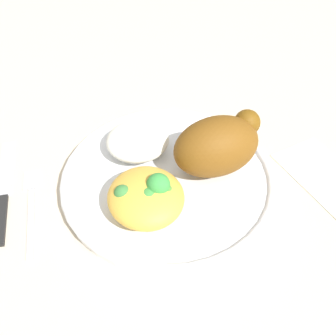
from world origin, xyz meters
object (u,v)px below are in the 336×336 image
at_px(mac_cheese_with_broccoli, 147,196).
at_px(roasted_chicken, 218,145).
at_px(rice_pile, 138,140).
at_px(napkin, 326,176).
at_px(fork, 31,204).
at_px(plate, 168,178).
at_px(knife, 3,196).

bearing_deg(mac_cheese_with_broccoli, roasted_chicken, 16.74).
height_order(roasted_chicken, mac_cheese_with_broccoli, roasted_chicken).
relative_size(rice_pile, napkin, 0.63).
height_order(fork, napkin, fork).
xyz_separation_m(roasted_chicken, napkin, (0.15, -0.06, -0.06)).
distance_m(mac_cheese_with_broccoli, fork, 0.16).
relative_size(mac_cheese_with_broccoli, fork, 0.68).
height_order(roasted_chicken, napkin, roasted_chicken).
height_order(plate, knife, plate).
distance_m(rice_pile, mac_cheese_with_broccoli, 0.11).
distance_m(plate, roasted_chicken, 0.08).
distance_m(roasted_chicken, fork, 0.26).
bearing_deg(roasted_chicken, knife, 166.68).
xyz_separation_m(rice_pile, fork, (-0.16, -0.03, -0.04)).
height_order(plate, roasted_chicken, roasted_chicken).
xyz_separation_m(mac_cheese_with_broccoli, knife, (-0.17, 0.10, -0.04)).
bearing_deg(knife, napkin, -15.91).
bearing_deg(mac_cheese_with_broccoli, fork, 152.03).
height_order(roasted_chicken, knife, roasted_chicken).
height_order(plate, fork, plate).
xyz_separation_m(mac_cheese_with_broccoli, fork, (-0.14, 0.07, -0.04)).
bearing_deg(rice_pile, plate, -68.48).
xyz_separation_m(rice_pile, napkin, (0.23, -0.13, -0.04)).
relative_size(roasted_chicken, mac_cheese_with_broccoli, 1.27).
bearing_deg(fork, rice_pile, 10.72).
bearing_deg(rice_pile, mac_cheese_with_broccoli, -101.62).
bearing_deg(roasted_chicken, fork, 170.72).
bearing_deg(roasted_chicken, plate, 169.73).
height_order(rice_pile, napkin, rice_pile).
xyz_separation_m(plate, rice_pile, (-0.02, 0.06, 0.03)).
xyz_separation_m(roasted_chicken, rice_pile, (-0.09, 0.07, -0.02)).
relative_size(roasted_chicken, fork, 0.87).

